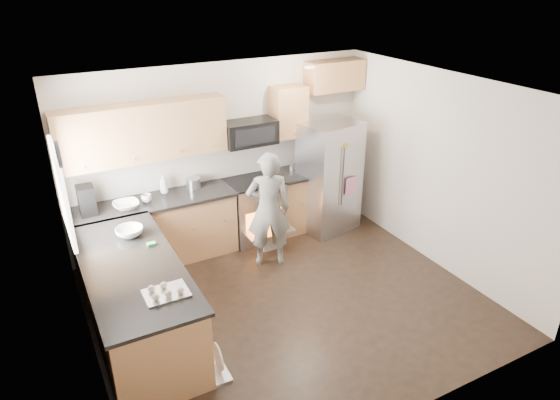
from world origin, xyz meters
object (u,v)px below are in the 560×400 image
refrigerator (329,177)px  dish_rack (200,370)px  person (269,210)px  stove_range (254,196)px

refrigerator → dish_rack: refrigerator is taller
dish_rack → person: bearing=45.4°
dish_rack → stove_range: bearing=53.9°
dish_rack → refrigerator: bearing=36.4°
stove_range → person: size_ratio=1.11×
stove_range → refrigerator: (1.15, -0.24, 0.17)m
refrigerator → person: (-1.29, -0.52, -0.04)m
person → dish_rack: size_ratio=3.00×
refrigerator → person: refrigerator is taller
refrigerator → dish_rack: size_ratio=3.14×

